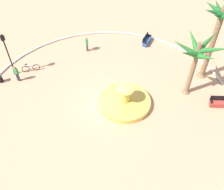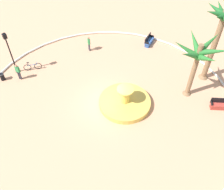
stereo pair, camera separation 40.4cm
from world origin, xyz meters
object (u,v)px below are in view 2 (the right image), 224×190
object	(u,v)px
person_cyclist_photo	(89,43)
bench_east	(220,105)
palm_tree_near_fountain	(198,56)
person_cyclist_helmet	(18,71)
palm_tree_by_curb	(221,26)
trash_bin	(2,77)
bicycle_red_frame	(33,67)
bench_west	(149,41)
fountain	(125,102)
lamppost	(10,50)

from	to	relation	value
person_cyclist_photo	bench_east	bearing A→B (deg)	104.75
palm_tree_near_fountain	person_cyclist_helmet	size ratio (longest dim) A/B	3.23
palm_tree_by_curb	person_cyclist_helmet	size ratio (longest dim) A/B	4.20
palm_tree_near_fountain	person_cyclist_photo	xyz separation A→B (m)	(2.86, -10.70, -3.26)
palm_tree_by_curb	bench_east	distance (m)	6.38
palm_tree_by_curb	palm_tree_near_fountain	bearing A→B (deg)	7.78
bench_east	person_cyclist_photo	size ratio (longest dim) A/B	0.93
bench_east	trash_bin	xyz separation A→B (m)	(12.48, -14.92, 0.04)
bench_east	bicycle_red_frame	distance (m)	17.35
bench_west	bicycle_red_frame	bearing A→B (deg)	-19.57
trash_bin	person_cyclist_helmet	size ratio (longest dim) A/B	0.43
palm_tree_near_fountain	fountain	bearing A→B (deg)	-26.74
lamppost	trash_bin	bearing A→B (deg)	8.47
bench_east	bench_west	size ratio (longest dim) A/B	0.90
palm_tree_near_fountain	person_cyclist_helmet	world-z (taller)	palm_tree_near_fountain
bicycle_red_frame	person_cyclist_helmet	size ratio (longest dim) A/B	0.93
person_cyclist_helmet	bench_west	bearing A→B (deg)	164.37
bench_east	person_cyclist_photo	distance (m)	13.96
fountain	palm_tree_near_fountain	size ratio (longest dim) A/B	0.80
bicycle_red_frame	trash_bin	bearing A→B (deg)	-9.80
bench_east	lamppost	bearing A→B (deg)	-54.04
fountain	bench_west	bearing A→B (deg)	-148.13
bicycle_red_frame	person_cyclist_helmet	distance (m)	1.71
bench_east	lamppost	distance (m)	18.84
bench_east	fountain	bearing A→B (deg)	-42.80
bicycle_red_frame	bench_east	bearing A→B (deg)	123.72
person_cyclist_helmet	trash_bin	bearing A→B (deg)	-36.05
palm_tree_by_curb	bench_west	world-z (taller)	palm_tree_by_curb
lamppost	person_cyclist_photo	distance (m)	7.79
palm_tree_near_fountain	person_cyclist_photo	bearing A→B (deg)	-75.03
trash_bin	person_cyclist_photo	xyz separation A→B (m)	(-8.92, 1.43, 0.52)
fountain	trash_bin	xyz separation A→B (m)	(6.69, -9.56, 0.10)
palm_tree_by_curb	trash_bin	size ratio (longest dim) A/B	9.69
fountain	trash_bin	bearing A→B (deg)	-55.02
fountain	bench_west	size ratio (longest dim) A/B	2.62
bench_west	lamppost	xyz separation A→B (m)	(13.08, -4.88, 2.21)
fountain	person_cyclist_helmet	distance (m)	10.18
person_cyclist_helmet	person_cyclist_photo	xyz separation A→B (m)	(-7.63, 0.48, -0.04)
bench_west	person_cyclist_helmet	world-z (taller)	person_cyclist_helmet
trash_bin	person_cyclist_photo	distance (m)	9.05
bench_west	lamppost	world-z (taller)	lamppost
bench_east	person_cyclist_photo	world-z (taller)	person_cyclist_photo
bench_east	bicycle_red_frame	size ratio (longest dim) A/B	0.96
fountain	person_cyclist_photo	bearing A→B (deg)	-105.39
fountain	bench_east	xyz separation A→B (m)	(-5.79, 5.36, 0.06)
palm_tree_by_curb	person_cyclist_photo	world-z (taller)	palm_tree_by_curb
lamppost	fountain	bearing A→B (deg)	117.97
palm_tree_near_fountain	bench_east	xyz separation A→B (m)	(-0.69, 2.79, -3.81)
fountain	palm_tree_by_curb	size ratio (longest dim) A/B	0.62
palm_tree_by_curb	bench_west	bearing A→B (deg)	-89.29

